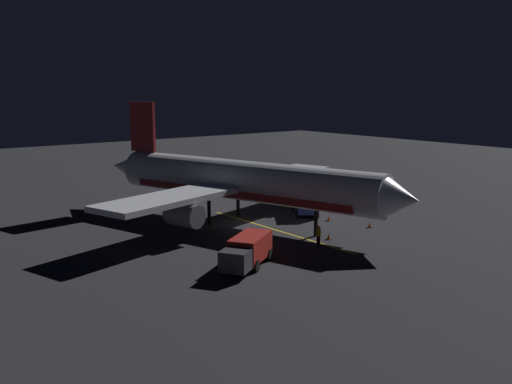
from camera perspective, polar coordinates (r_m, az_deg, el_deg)
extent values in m
cube|color=#252529|center=(57.00, -1.24, -3.28)|extent=(180.00, 180.00, 0.20)
cube|color=gold|center=(54.47, 2.04, -3.81)|extent=(0.27, 20.23, 0.01)
cylinder|color=silver|center=(56.12, -1.26, 1.15)|extent=(12.19, 29.77, 3.91)
cube|color=maroon|center=(56.30, -1.25, 0.07)|extent=(10.74, 25.42, 0.70)
cone|color=silver|center=(48.34, 14.21, -0.66)|extent=(4.56, 4.08, 3.83)
cone|color=silver|center=(67.38, -12.70, 2.45)|extent=(4.70, 5.50, 3.52)
cube|color=maroon|center=(64.88, -11.23, 6.39)|extent=(1.36, 3.56, 5.50)
cube|color=silver|center=(64.33, 2.49, 1.80)|extent=(14.85, 8.58, 0.50)
cylinder|color=slate|center=(63.33, 3.04, 0.38)|extent=(2.92, 3.66, 2.10)
cube|color=silver|center=(50.46, -8.76, -0.69)|extent=(14.85, 8.58, 0.50)
cylinder|color=slate|center=(50.43, -7.18, -2.28)|extent=(2.92, 3.66, 2.10)
cylinder|color=black|center=(52.31, 5.99, -3.11)|extent=(0.45, 0.45, 2.40)
cylinder|color=black|center=(60.01, -1.80, -1.31)|extent=(0.45, 0.45, 2.40)
cylinder|color=black|center=(56.44, -4.70, -2.09)|extent=(0.45, 0.45, 2.40)
cube|color=maroon|center=(43.74, -0.56, -5.51)|extent=(4.80, 4.10, 1.85)
cube|color=#38383D|center=(41.04, -2.05, -6.85)|extent=(2.59, 2.65, 1.50)
cylinder|color=black|center=(42.64, -1.27, -7.23)|extent=(2.00, 2.43, 0.90)
cylinder|color=black|center=(45.37, 0.11, -6.14)|extent=(2.00, 2.43, 0.90)
cube|color=navy|center=(60.83, 4.99, -0.95)|extent=(4.34, 4.87, 1.99)
cube|color=#38383D|center=(63.94, 4.64, -0.62)|extent=(2.67, 2.63, 1.50)
cylinder|color=black|center=(62.56, 4.80, -1.56)|extent=(2.40, 2.09, 0.90)
cylinder|color=black|center=(59.51, 5.15, -2.19)|extent=(2.40, 2.09, 0.90)
cylinder|color=black|center=(49.44, 6.24, -4.84)|extent=(0.32, 0.32, 0.85)
cylinder|color=yellow|center=(49.25, 6.25, -4.00)|extent=(0.40, 0.40, 0.65)
sphere|color=tan|center=(49.14, 6.26, -3.50)|extent=(0.24, 0.24, 0.24)
cone|color=#EA590F|center=(47.56, -0.67, -5.58)|extent=(0.36, 0.36, 0.55)
cube|color=black|center=(47.63, -0.67, -5.88)|extent=(0.50, 0.50, 0.03)
cone|color=#EA590F|center=(56.48, 11.28, -3.22)|extent=(0.36, 0.36, 0.55)
cube|color=black|center=(56.54, 11.27, -3.47)|extent=(0.50, 0.50, 0.03)
cone|color=#EA590F|center=(51.46, 7.25, -4.43)|extent=(0.36, 0.36, 0.55)
cube|color=black|center=(51.53, 7.24, -4.71)|extent=(0.50, 0.50, 0.03)
cone|color=#EA590F|center=(58.65, 7.28, -2.59)|extent=(0.36, 0.36, 0.55)
cube|color=black|center=(58.71, 7.27, -2.84)|extent=(0.50, 0.50, 0.03)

